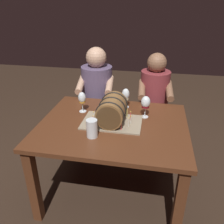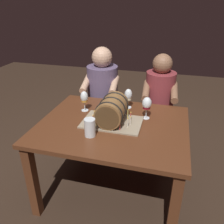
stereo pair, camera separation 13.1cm
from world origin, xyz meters
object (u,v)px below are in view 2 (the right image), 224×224
at_px(dining_table, 113,135).
at_px(wine_glass_amber, 84,98).
at_px(wine_glass_red, 147,104).
at_px(wine_glass_white, 128,96).
at_px(person_seated_left, 103,103).
at_px(barrel_cake, 112,111).
at_px(person_seated_right, 158,112).
at_px(beer_pint, 90,128).

xyz_separation_m(dining_table, wine_glass_amber, (-0.31, 0.17, 0.23)).
relative_size(wine_glass_red, wine_glass_amber, 1.03).
xyz_separation_m(wine_glass_red, wine_glass_amber, (-0.56, 0.01, -0.01)).
bearing_deg(wine_glass_red, wine_glass_white, 138.14).
bearing_deg(person_seated_left, barrel_cake, -67.07).
xyz_separation_m(wine_glass_red, person_seated_right, (0.07, 0.57, -0.34)).
height_order(wine_glass_amber, wine_glass_white, wine_glass_amber).
bearing_deg(dining_table, wine_glass_white, 80.53).
distance_m(dining_table, person_seated_right, 0.81).
relative_size(wine_glass_amber, person_seated_right, 0.16).
height_order(beer_pint, person_seated_left, person_seated_left).
bearing_deg(wine_glass_red, person_seated_left, 134.80).
xyz_separation_m(beer_pint, person_seated_left, (-0.20, 0.96, -0.23)).
xyz_separation_m(barrel_cake, wine_glass_red, (0.26, 0.16, 0.03)).
height_order(dining_table, person_seated_left, person_seated_left).
distance_m(dining_table, beer_pint, 0.30).
xyz_separation_m(barrel_cake, person_seated_left, (-0.31, 0.73, -0.27)).
distance_m(wine_glass_amber, person_seated_left, 0.64).
xyz_separation_m(dining_table, wine_glass_white, (0.06, 0.34, 0.23)).
height_order(wine_glass_amber, beer_pint, wine_glass_amber).
bearing_deg(wine_glass_amber, barrel_cake, -28.16).
xyz_separation_m(wine_glass_amber, wine_glass_white, (0.37, 0.17, -0.01)).
xyz_separation_m(wine_glass_amber, person_seated_left, (-0.01, 0.57, -0.29)).
relative_size(wine_glass_red, person_seated_left, 0.16).
bearing_deg(wine_glass_red, barrel_cake, -148.95).
bearing_deg(dining_table, beer_pint, -117.64).
bearing_deg(dining_table, barrel_cake, 132.38).
height_order(barrel_cake, person_seated_right, person_seated_right).
xyz_separation_m(wine_glass_amber, person_seated_right, (0.63, 0.57, -0.33)).
distance_m(wine_glass_white, person_seated_left, 0.62).
xyz_separation_m(wine_glass_white, person_seated_right, (0.26, 0.40, -0.32)).
distance_m(dining_table, person_seated_left, 0.81).
xyz_separation_m(dining_table, barrel_cake, (-0.01, 0.01, 0.21)).
bearing_deg(beer_pint, person_seated_left, 101.84).
relative_size(beer_pint, person_seated_right, 0.12).
bearing_deg(wine_glass_white, wine_glass_red, -41.86).
xyz_separation_m(dining_table, beer_pint, (-0.12, -0.22, 0.17)).
bearing_deg(beer_pint, dining_table, 62.36).
distance_m(beer_pint, person_seated_right, 1.09).
distance_m(wine_glass_amber, beer_pint, 0.45).
height_order(barrel_cake, beer_pint, barrel_cake).
xyz_separation_m(barrel_cake, beer_pint, (-0.11, -0.23, -0.04)).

